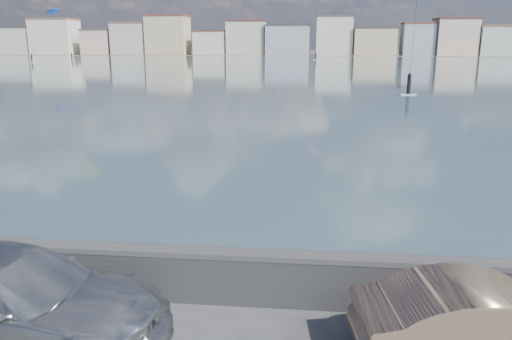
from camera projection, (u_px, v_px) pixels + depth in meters
The scene contains 7 objects.
bay_water at pixel (298, 68), 94.88m from camera, with size 500.00×177.00×0.00m, color #3C5962.
far_shore_strip at pixel (304, 54), 199.42m from camera, with size 500.00×60.00×0.00m, color #4C473D.
seawall at pixel (195, 271), 9.18m from camera, with size 400.00×0.36×1.08m.
far_buildings at pixel (308, 39), 184.31m from camera, with size 240.79×13.26×14.60m.
car_silver at pixel (8, 298), 7.84m from camera, with size 2.12×5.22×1.51m, color #A3A7AA.
car_champagne at pixel (489, 323), 7.36m from camera, with size 1.37×3.94×1.30m, color tan.
kitesurfer_7 at pixel (52, 12), 131.21m from camera, with size 7.98×15.68×13.53m.
Camera 1 is at (1.99, -5.57, 4.67)m, focal length 35.00 mm.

